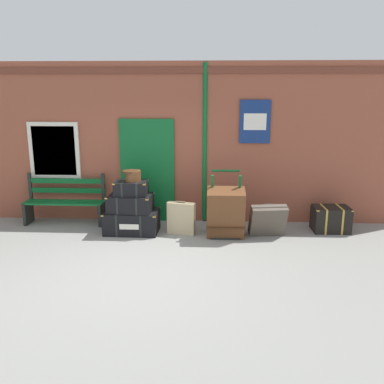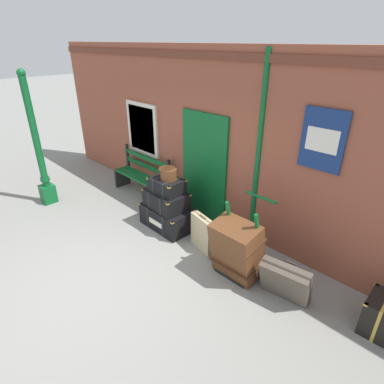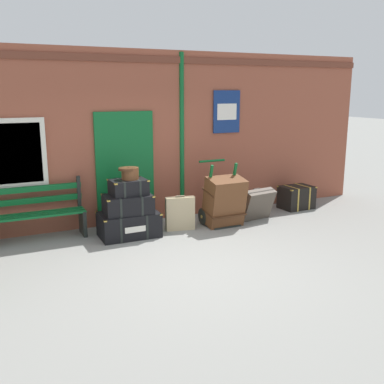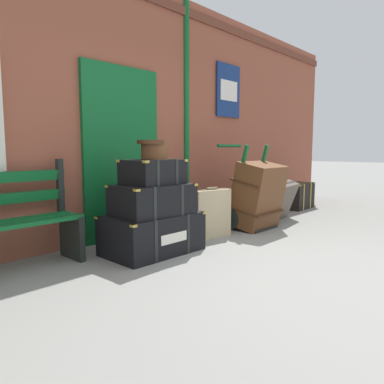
# 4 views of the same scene
# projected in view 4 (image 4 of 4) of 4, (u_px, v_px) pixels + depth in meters

# --- Properties ---
(ground_plane) EXTENTS (60.00, 60.00, 0.00)m
(ground_plane) POSITION_uv_depth(u_px,v_px,m) (319.00, 278.00, 3.17)
(ground_plane) COLOR gray
(brick_facade) EXTENTS (10.40, 0.35, 3.20)m
(brick_facade) POSITION_uv_depth(u_px,v_px,m) (127.00, 111.00, 4.71)
(brick_facade) COLOR brown
(brick_facade) RESTS_ON ground
(steamer_trunk_base) EXTENTS (1.02, 0.67, 0.43)m
(steamer_trunk_base) POSITION_uv_depth(u_px,v_px,m) (153.00, 233.00, 3.94)
(steamer_trunk_base) COLOR black
(steamer_trunk_base) RESTS_ON ground
(steamer_trunk_middle) EXTENTS (0.84, 0.60, 0.33)m
(steamer_trunk_middle) POSITION_uv_depth(u_px,v_px,m) (153.00, 199.00, 3.87)
(steamer_trunk_middle) COLOR black
(steamer_trunk_middle) RESTS_ON steamer_trunk_base
(steamer_trunk_top) EXTENTS (0.62, 0.46, 0.27)m
(steamer_trunk_top) POSITION_uv_depth(u_px,v_px,m) (153.00, 172.00, 3.86)
(steamer_trunk_top) COLOR black
(steamer_trunk_top) RESTS_ON steamer_trunk_middle
(round_hatbox) EXTENTS (0.34, 0.31, 0.20)m
(round_hatbox) POSITION_uv_depth(u_px,v_px,m) (154.00, 148.00, 3.87)
(round_hatbox) COLOR brown
(round_hatbox) RESTS_ON steamer_trunk_top
(porters_trolley) EXTENTS (0.71, 0.68, 1.18)m
(porters_trolley) POSITION_uv_depth(u_px,v_px,m) (247.00, 208.00, 5.23)
(porters_trolley) COLOR black
(porters_trolley) RESTS_ON ground
(large_brown_trunk) EXTENTS (0.70, 0.59, 0.94)m
(large_brown_trunk) POSITION_uv_depth(u_px,v_px,m) (258.00, 195.00, 5.09)
(large_brown_trunk) COLOR brown
(large_brown_trunk) RESTS_ON ground
(suitcase_tan) EXTENTS (0.54, 0.24, 0.65)m
(suitcase_tan) POSITION_uv_depth(u_px,v_px,m) (212.00, 214.00, 4.59)
(suitcase_tan) COLOR tan
(suitcase_tan) RESTS_ON ground
(suitcase_olive) EXTENTS (0.71, 0.47, 0.62)m
(suitcase_olive) POSITION_uv_depth(u_px,v_px,m) (281.00, 200.00, 5.73)
(suitcase_olive) COLOR #51473D
(suitcase_olive) RESTS_ON ground
(corner_trunk) EXTENTS (0.71, 0.51, 0.49)m
(corner_trunk) POSITION_uv_depth(u_px,v_px,m) (295.00, 195.00, 6.91)
(corner_trunk) COLOR black
(corner_trunk) RESTS_ON ground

